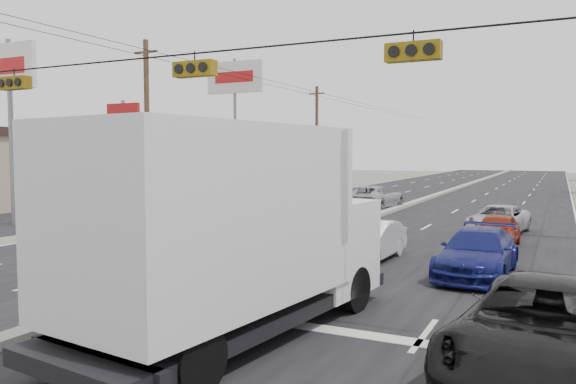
# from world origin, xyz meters

# --- Properties ---
(ground) EXTENTS (200.00, 200.00, 0.00)m
(ground) POSITION_xyz_m (0.00, 0.00, 0.00)
(ground) COLOR #606356
(ground) RESTS_ON ground
(road_surface) EXTENTS (20.00, 160.00, 0.02)m
(road_surface) POSITION_xyz_m (0.00, 30.00, 0.00)
(road_surface) COLOR black
(road_surface) RESTS_ON ground
(center_median) EXTENTS (0.50, 160.00, 0.20)m
(center_median) POSITION_xyz_m (0.00, 30.00, 0.10)
(center_median) COLOR gray
(center_median) RESTS_ON ground
(strip_mall) EXTENTS (12.00, 42.00, 4.60)m
(strip_mall) POSITION_xyz_m (-26.00, 25.00, 2.30)
(strip_mall) COLOR tan
(strip_mall) RESTS_ON ground
(parking_lot) EXTENTS (10.00, 42.00, 0.02)m
(parking_lot) POSITION_xyz_m (-17.00, 25.00, 0.00)
(parking_lot) COLOR black
(parking_lot) RESTS_ON ground
(utility_pole_left_b) EXTENTS (1.60, 0.30, 10.00)m
(utility_pole_left_b) POSITION_xyz_m (-12.50, 15.00, 5.11)
(utility_pole_left_b) COLOR #422D1E
(utility_pole_left_b) RESTS_ON ground
(utility_pole_left_c) EXTENTS (1.60, 0.30, 10.00)m
(utility_pole_left_c) POSITION_xyz_m (-12.50, 40.00, 5.11)
(utility_pole_left_c) COLOR #422D1E
(utility_pole_left_c) RESTS_ON ground
(traffic_signals) EXTENTS (25.00, 0.30, 0.54)m
(traffic_signals) POSITION_xyz_m (1.40, 0.00, 5.49)
(traffic_signals) COLOR black
(traffic_signals) RESTS_ON ground
(pole_sign_near) EXTENTS (3.50, 0.25, 9.00)m
(pole_sign_near) POSITION_xyz_m (-15.00, 8.00, 7.02)
(pole_sign_near) COLOR slate
(pole_sign_near) RESTS_ON ground
(pole_sign_mid) EXTENTS (2.60, 0.25, 7.00)m
(pole_sign_mid) POSITION_xyz_m (-17.00, 18.00, 5.11)
(pole_sign_mid) COLOR slate
(pole_sign_mid) RESTS_ON ground
(pole_sign_billboard) EXTENTS (5.00, 0.25, 11.00)m
(pole_sign_billboard) POSITION_xyz_m (-14.50, 28.00, 8.87)
(pole_sign_billboard) COLOR slate
(pole_sign_billboard) RESTS_ON ground
(pole_sign_far) EXTENTS (2.20, 0.25, 6.00)m
(pole_sign_far) POSITION_xyz_m (-16.00, 40.00, 4.41)
(pole_sign_far) COLOR slate
(pole_sign_far) RESTS_ON ground
(tree_left_far) EXTENTS (4.80, 4.80, 6.12)m
(tree_left_far) POSITION_xyz_m (-22.00, 60.00, 3.72)
(tree_left_far) COLOR #382619
(tree_left_far) RESTS_ON ground
(box_truck) EXTENTS (3.74, 8.25, 4.04)m
(box_truck) POSITION_xyz_m (3.48, -1.62, 2.07)
(box_truck) COLOR black
(box_truck) RESTS_ON ground
(tan_sedan) EXTENTS (2.15, 5.20, 1.51)m
(tan_sedan) POSITION_xyz_m (3.00, -2.28, 0.75)
(tan_sedan) COLOR brown
(tan_sedan) RESTS_ON ground
(red_sedan) EXTENTS (1.65, 3.94, 1.27)m
(red_sedan) POSITION_xyz_m (1.40, 4.32, 0.63)
(red_sedan) COLOR #941409
(red_sedan) RESTS_ON ground
(black_suv) EXTENTS (3.13, 5.67, 1.50)m
(black_suv) POSITION_xyz_m (8.92, -1.17, 0.75)
(black_suv) COLOR black
(black_suv) RESTS_ON ground
(queue_car_a) EXTENTS (2.18, 4.36, 1.43)m
(queue_car_a) POSITION_xyz_m (1.40, 11.15, 0.71)
(queue_car_a) COLOR black
(queue_car_a) RESTS_ON ground
(queue_car_b) EXTENTS (1.55, 3.93, 1.27)m
(queue_car_b) POSITION_xyz_m (3.50, 6.89, 0.64)
(queue_car_b) COLOR silver
(queue_car_b) RESTS_ON ground
(queue_car_c) EXTENTS (2.58, 4.67, 1.24)m
(queue_car_c) POSITION_xyz_m (6.70, 15.15, 0.62)
(queue_car_c) COLOR #AEAFB6
(queue_car_c) RESTS_ON ground
(queue_car_d) EXTENTS (2.09, 4.70, 1.34)m
(queue_car_d) POSITION_xyz_m (7.00, 5.98, 0.67)
(queue_car_d) COLOR navy
(queue_car_d) RESTS_ON ground
(queue_car_e) EXTENTS (1.54, 3.70, 1.25)m
(queue_car_e) POSITION_xyz_m (7.00, 11.45, 0.63)
(queue_car_e) COLOR maroon
(queue_car_e) RESTS_ON ground
(oncoming_near) EXTENTS (2.16, 5.15, 1.49)m
(oncoming_near) POSITION_xyz_m (-4.06, 11.16, 0.74)
(oncoming_near) COLOR black
(oncoming_near) RESTS_ON ground
(oncoming_far) EXTENTS (2.81, 5.45, 1.47)m
(oncoming_far) POSITION_xyz_m (-1.40, 23.28, 0.73)
(oncoming_far) COLOR #9C9EA3
(oncoming_far) RESTS_ON ground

